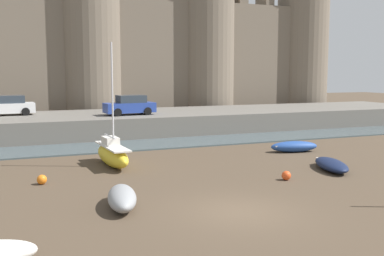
{
  "coord_description": "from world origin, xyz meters",
  "views": [
    {
      "loc": [
        -7.72,
        -14.44,
        5.17
      ],
      "look_at": [
        0.32,
        5.59,
        2.5
      ],
      "focal_mm": 42.0,
      "sensor_mm": 36.0,
      "label": 1
    }
  ],
  "objects_px": {
    "mooring_buoy_near_shore": "(42,180)",
    "car_quay_centre_east": "(130,105)",
    "rowboat_midflat_centre": "(122,197)",
    "car_quay_west": "(8,106)",
    "mooring_buoy_off_centre": "(286,176)",
    "rowboat_foreground_right": "(331,164)",
    "sailboat_near_channel_left": "(112,154)",
    "rowboat_near_channel_right": "(294,146)"
  },
  "relations": [
    {
      "from": "mooring_buoy_off_centre",
      "to": "car_quay_centre_east",
      "type": "bearing_deg",
      "value": 99.79
    },
    {
      "from": "rowboat_foreground_right",
      "to": "mooring_buoy_near_shore",
      "type": "relative_size",
      "value": 8.19
    },
    {
      "from": "rowboat_midflat_centre",
      "to": "car_quay_centre_east",
      "type": "height_order",
      "value": "car_quay_centre_east"
    },
    {
      "from": "rowboat_midflat_centre",
      "to": "mooring_buoy_near_shore",
      "type": "xyz_separation_m",
      "value": [
        -2.63,
        4.97,
        -0.18
      ]
    },
    {
      "from": "rowboat_midflat_centre",
      "to": "rowboat_near_channel_right",
      "type": "bearing_deg",
      "value": 30.67
    },
    {
      "from": "mooring_buoy_near_shore",
      "to": "car_quay_centre_east",
      "type": "xyz_separation_m",
      "value": [
        7.89,
        14.64,
        2.25
      ]
    },
    {
      "from": "rowboat_foreground_right",
      "to": "rowboat_near_channel_right",
      "type": "height_order",
      "value": "rowboat_near_channel_right"
    },
    {
      "from": "mooring_buoy_off_centre",
      "to": "car_quay_centre_east",
      "type": "height_order",
      "value": "car_quay_centre_east"
    },
    {
      "from": "mooring_buoy_off_centre",
      "to": "rowboat_foreground_right",
      "type": "bearing_deg",
      "value": 16.66
    },
    {
      "from": "sailboat_near_channel_left",
      "to": "rowboat_near_channel_right",
      "type": "xyz_separation_m",
      "value": [
        11.97,
        -0.05,
        -0.3
      ]
    },
    {
      "from": "sailboat_near_channel_left",
      "to": "mooring_buoy_off_centre",
      "type": "distance_m",
      "value": 9.62
    },
    {
      "from": "rowboat_near_channel_right",
      "to": "rowboat_midflat_centre",
      "type": "bearing_deg",
      "value": -149.33
    },
    {
      "from": "car_quay_west",
      "to": "sailboat_near_channel_left",
      "type": "bearing_deg",
      "value": -70.27
    },
    {
      "from": "rowboat_near_channel_right",
      "to": "car_quay_centre_east",
      "type": "height_order",
      "value": "car_quay_centre_east"
    },
    {
      "from": "mooring_buoy_near_shore",
      "to": "car_quay_centre_east",
      "type": "height_order",
      "value": "car_quay_centre_east"
    },
    {
      "from": "sailboat_near_channel_left",
      "to": "car_quay_centre_east",
      "type": "height_order",
      "value": "sailboat_near_channel_left"
    },
    {
      "from": "rowboat_foreground_right",
      "to": "car_quay_west",
      "type": "distance_m",
      "value": 25.97
    },
    {
      "from": "mooring_buoy_near_shore",
      "to": "car_quay_west",
      "type": "distance_m",
      "value": 18.09
    },
    {
      "from": "rowboat_midflat_centre",
      "to": "mooring_buoy_off_centre",
      "type": "distance_m",
      "value": 8.52
    },
    {
      "from": "rowboat_near_channel_right",
      "to": "sailboat_near_channel_left",
      "type": "bearing_deg",
      "value": 179.74
    },
    {
      "from": "sailboat_near_channel_left",
      "to": "rowboat_near_channel_right",
      "type": "distance_m",
      "value": 11.97
    },
    {
      "from": "mooring_buoy_off_centre",
      "to": "mooring_buoy_near_shore",
      "type": "relative_size",
      "value": 0.99
    },
    {
      "from": "mooring_buoy_off_centre",
      "to": "car_quay_centre_east",
      "type": "distance_m",
      "value": 18.57
    },
    {
      "from": "sailboat_near_channel_left",
      "to": "rowboat_midflat_centre",
      "type": "bearing_deg",
      "value": -99.32
    },
    {
      "from": "sailboat_near_channel_left",
      "to": "car_quay_centre_east",
      "type": "relative_size",
      "value": 1.61
    },
    {
      "from": "sailboat_near_channel_left",
      "to": "rowboat_near_channel_right",
      "type": "relative_size",
      "value": 2.04
    },
    {
      "from": "rowboat_midflat_centre",
      "to": "car_quay_west",
      "type": "xyz_separation_m",
      "value": [
        -4.06,
        22.86,
        2.07
      ]
    },
    {
      "from": "mooring_buoy_near_shore",
      "to": "mooring_buoy_off_centre",
      "type": "bearing_deg",
      "value": -17.73
    },
    {
      "from": "rowboat_midflat_centre",
      "to": "car_quay_west",
      "type": "distance_m",
      "value": 23.31
    },
    {
      "from": "mooring_buoy_off_centre",
      "to": "mooring_buoy_near_shore",
      "type": "xyz_separation_m",
      "value": [
        -11.03,
        3.52,
        0.0
      ]
    },
    {
      "from": "rowboat_foreground_right",
      "to": "car_quay_centre_east",
      "type": "xyz_separation_m",
      "value": [
        -6.67,
        17.11,
        2.18
      ]
    },
    {
      "from": "rowboat_midflat_centre",
      "to": "car_quay_west",
      "type": "relative_size",
      "value": 0.75
    },
    {
      "from": "rowboat_midflat_centre",
      "to": "mooring_buoy_off_centre",
      "type": "height_order",
      "value": "rowboat_midflat_centre"
    },
    {
      "from": "rowboat_foreground_right",
      "to": "rowboat_near_channel_right",
      "type": "xyz_separation_m",
      "value": [
        1.34,
        5.36,
        0.08
      ]
    },
    {
      "from": "sailboat_near_channel_left",
      "to": "car_quay_centre_east",
      "type": "bearing_deg",
      "value": 71.28
    },
    {
      "from": "car_quay_centre_east",
      "to": "sailboat_near_channel_left",
      "type": "bearing_deg",
      "value": -108.72
    },
    {
      "from": "mooring_buoy_near_shore",
      "to": "car_quay_centre_east",
      "type": "distance_m",
      "value": 16.78
    },
    {
      "from": "mooring_buoy_off_centre",
      "to": "car_quay_centre_east",
      "type": "xyz_separation_m",
      "value": [
        -3.14,
        18.16,
        2.26
      ]
    },
    {
      "from": "rowboat_near_channel_right",
      "to": "mooring_buoy_off_centre",
      "type": "distance_m",
      "value": 8.06
    },
    {
      "from": "mooring_buoy_off_centre",
      "to": "mooring_buoy_near_shore",
      "type": "height_order",
      "value": "mooring_buoy_near_shore"
    },
    {
      "from": "rowboat_near_channel_right",
      "to": "car_quay_west",
      "type": "height_order",
      "value": "car_quay_west"
    },
    {
      "from": "rowboat_foreground_right",
      "to": "mooring_buoy_near_shore",
      "type": "distance_m",
      "value": 14.77
    }
  ]
}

